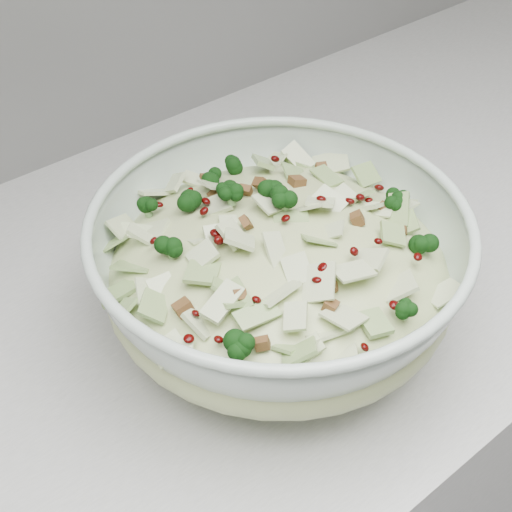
{
  "coord_description": "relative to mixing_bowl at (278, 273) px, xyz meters",
  "views": [
    {
      "loc": [
        -0.87,
        1.27,
        1.38
      ],
      "look_at": [
        -0.59,
        1.61,
        0.99
      ],
      "focal_mm": 50.0,
      "sensor_mm": 36.0,
      "label": 1
    }
  ],
  "objects": [
    {
      "name": "counter",
      "position": [
        0.57,
        0.1,
        -0.52
      ],
      "size": [
        3.6,
        0.6,
        0.9
      ],
      "primitive_type": "cube",
      "color": "#BABAB5",
      "rests_on": "floor"
    },
    {
      "name": "salad",
      "position": [
        0.0,
        0.0,
        0.02
      ],
      "size": [
        0.33,
        0.33,
        0.13
      ],
      "rotation": [
        0.0,
        0.0,
        -0.11
      ],
      "color": "#BBC687",
      "rests_on": "mixing_bowl"
    },
    {
      "name": "mixing_bowl",
      "position": [
        0.0,
        0.0,
        0.0
      ],
      "size": [
        0.38,
        0.38,
        0.13
      ],
      "rotation": [
        0.0,
        0.0,
        -0.23
      ],
      "color": "#B4C6B8",
      "rests_on": "counter"
    }
  ]
}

